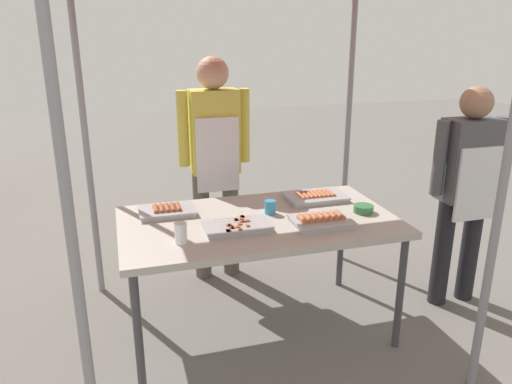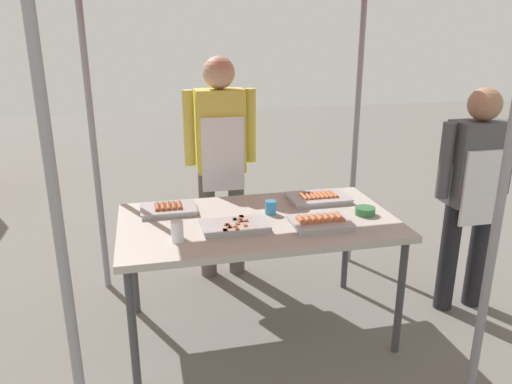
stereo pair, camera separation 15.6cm
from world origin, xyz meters
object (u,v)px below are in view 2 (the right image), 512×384
Objects in this scene: stall_table at (258,227)px; tray_spring_rolls at (319,198)px; condiment_bowl at (365,211)px; customer_nearby at (474,185)px; tray_meat_skewers at (235,226)px; drink_cup_near_edge at (271,207)px; tray_pork_links at (169,209)px; drink_cup_by_wok at (177,231)px; tray_grilled_sausages at (320,222)px; vendor_woman at (221,151)px.

tray_spring_rolls is (0.46, 0.23, 0.07)m from stall_table.
customer_nearby is (0.76, 0.05, 0.09)m from condiment_bowl.
tray_meat_skewers is 4.53× the size of drink_cup_near_edge.
tray_pork_links is at bearing 164.89° from condiment_bowl.
tray_meat_skewers is at bearing 17.62° from drink_cup_by_wok.
condiment_bowl is 0.08× the size of customer_nearby.
customer_nearby is (1.56, 0.09, 0.10)m from tray_meat_skewers.
vendor_woman is at bearing 112.39° from tray_grilled_sausages.
drink_cup_by_wok is at bearing -172.66° from condiment_bowl.
vendor_woman reaches higher than customer_nearby.
drink_cup_by_wok is 0.08× the size of customer_nearby.
drink_cup_by_wok is (-0.80, -0.04, 0.03)m from tray_grilled_sausages.
vendor_woman is at bearing 85.41° from tray_meat_skewers.
tray_pork_links is 3.00× the size of drink_cup_by_wok.
stall_table is 1.41m from customer_nearby.
customer_nearby reaches higher than drink_cup_near_edge.
tray_grilled_sausages is 2.75× the size of condiment_bowl.
stall_table is 0.98× the size of vendor_woman.
customer_nearby reaches higher than tray_meat_skewers.
drink_cup_near_edge is (-0.36, -0.17, 0.02)m from tray_spring_rolls.
drink_cup_by_wok reaches higher than tray_spring_rolls.
drink_cup_by_wok is (-0.32, -0.10, 0.04)m from tray_meat_skewers.
stall_table is 0.86m from vendor_woman.
tray_spring_rolls is 0.82m from vendor_woman.
tray_grilled_sausages is at bearing -26.52° from tray_pork_links.
tray_pork_links is 0.74m from vendor_woman.
tray_pork_links is 0.46m from drink_cup_by_wok.
drink_cup_by_wok reaches higher than tray_pork_links.
tray_spring_rolls is 3.43× the size of drink_cup_by_wok.
vendor_woman reaches higher than condiment_bowl.
condiment_bowl is at bearing 7.34° from drink_cup_by_wok.
tray_grilled_sausages reaches higher than tray_meat_skewers.
tray_grilled_sausages is at bearing -7.02° from tray_meat_skewers.
customer_nearby reaches higher than tray_pork_links.
tray_meat_skewers is at bearing 172.98° from tray_grilled_sausages.
vendor_woman is (-0.41, 0.98, 0.20)m from tray_grilled_sausages.
tray_grilled_sausages is at bearing -172.14° from customer_nearby.
tray_spring_rolls is at bearing 24.44° from drink_cup_near_edge.
tray_grilled_sausages is 0.22× the size of customer_nearby.
tray_pork_links is 2.79× the size of condiment_bowl.
tray_spring_rolls is 0.36m from condiment_bowl.
condiment_bowl is (0.18, -0.31, 0.00)m from tray_spring_rolls.
tray_pork_links is at bearing 92.42° from drink_cup_by_wok.
vendor_woman is at bearing 103.54° from drink_cup_near_edge.
customer_nearby is (1.90, -0.26, 0.09)m from tray_pork_links.
tray_spring_rolls reaches higher than condiment_bowl.
tray_meat_skewers is 0.34m from drink_cup_by_wok.
vendor_woman is at bearing 150.62° from customer_nearby.
vendor_woman reaches higher than tray_spring_rolls.
tray_grilled_sausages is 0.48m from tray_meat_skewers.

